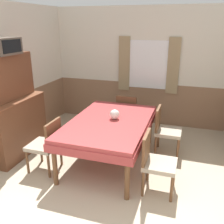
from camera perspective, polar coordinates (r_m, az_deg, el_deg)
The scene contains 10 objects.
wall_back at distance 5.74m, azimuth 6.59°, elevation 10.13°, with size 4.36×0.10×2.60m.
wall_left at distance 4.77m, azimuth -23.66°, elevation 6.64°, with size 0.05×4.49×2.60m.
dining_table at distance 4.11m, azimuth -0.55°, elevation -3.22°, with size 1.26×1.96×0.74m.
chair_left_near at distance 4.06m, azimuth -14.69°, elevation -6.94°, with size 0.44×0.44×0.86m.
chair_right_near at distance 3.52m, azimuth 9.90°, elevation -10.88°, with size 0.44×0.44×0.86m.
chair_right_far at distance 4.54m, azimuth 12.03°, elevation -3.79°, with size 0.44×0.44×0.86m.
chair_head_window at distance 5.25m, azimuth 3.59°, elevation -0.12°, with size 0.44×0.44×0.86m.
sideboard at distance 4.65m, azimuth -21.54°, elevation -0.48°, with size 0.46×1.23×1.77m.
tv at distance 4.37m, azimuth -23.33°, elevation 13.62°, with size 0.29×0.52×0.26m.
vase at distance 4.10m, azimuth 0.60°, elevation -0.54°, with size 0.16×0.16×0.16m.
Camera 1 is at (1.11, -1.44, 2.24)m, focal length 40.00 mm.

